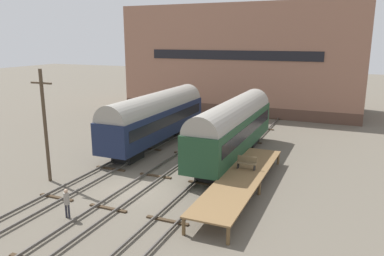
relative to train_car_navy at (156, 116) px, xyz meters
name	(u,v)px	position (x,y,z in m)	size (l,w,h in m)	color
ground_plane	(134,191)	(4.02, -10.62, -2.87)	(200.00, 200.00, 0.00)	#60594C
track_left	(86,180)	(0.00, -10.62, -2.72)	(2.60, 60.00, 0.26)	#4C4742
track_middle	(134,189)	(4.02, -10.62, -2.72)	(2.60, 60.00, 0.26)	#4C4742
track_right	(189,199)	(8.05, -10.62, -2.72)	(2.60, 60.00, 0.26)	#4C4742
train_car_navy	(156,116)	(0.00, 0.00, 0.00)	(3.11, 15.65, 5.09)	black
train_car_green	(233,126)	(8.05, -1.29, 0.05)	(2.93, 15.61, 5.14)	black
station_platform	(242,178)	(10.74, -7.88, -1.87)	(2.75, 13.74, 1.08)	brown
bench	(247,162)	(10.62, -6.23, -1.30)	(1.40, 0.40, 0.91)	brown
person_worker	(67,201)	(2.58, -15.49, -1.79)	(0.32, 0.32, 1.78)	#282833
utility_pole	(45,124)	(-2.60, -11.41, 1.34)	(1.80, 0.24, 8.09)	#473828
warehouse_building	(244,59)	(2.36, 22.41, 4.39)	(32.40, 12.38, 14.52)	brown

